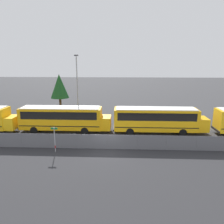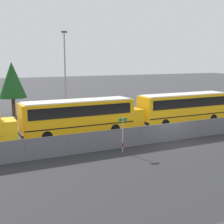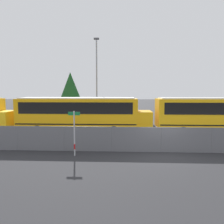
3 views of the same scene
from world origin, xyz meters
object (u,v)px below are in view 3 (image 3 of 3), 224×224
Objects in this scene: school_bus_1 at (81,113)px; street_sign at (74,132)px; school_bus_2 at (221,113)px; tree_1 at (70,87)px; light_pole at (97,78)px.

school_bus_1 is 4.44× the size of street_sign.
street_sign is (-11.29, -6.56, -0.51)m from school_bus_2.
light_pole is at bearing -54.17° from tree_1.
light_pole is (-11.52, 6.55, 3.44)m from school_bus_2.
street_sign is 13.69m from light_pole.
tree_1 is at bearing 107.25° from school_bus_1.
school_bus_2 is 20.98m from tree_1.
school_bus_2 is at bearing -0.25° from school_bus_1.
school_bus_2 is 13.07m from street_sign.
school_bus_2 is 13.69m from light_pole.
light_pole is 1.50× the size of tree_1.
school_bus_2 is at bearing 30.16° from street_sign.
tree_1 is (-4.93, 19.62, 3.01)m from street_sign.
tree_1 reaches higher than school_bus_2.
light_pole reaches higher than school_bus_1.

